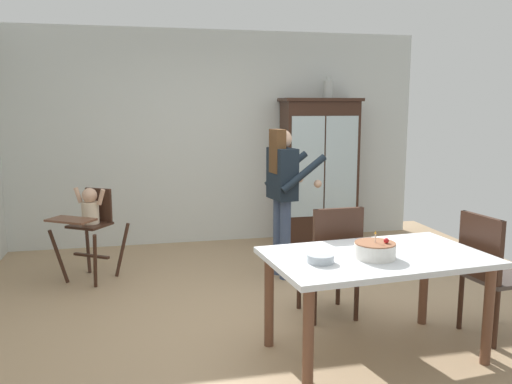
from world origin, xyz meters
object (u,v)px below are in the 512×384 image
at_px(dining_chair_far_side, 333,254).
at_px(ceramic_vase, 328,89).
at_px(china_cabinet, 319,170).
at_px(dining_chair_right_end, 489,267).
at_px(serving_bowl, 320,258).
at_px(high_chair_with_toddler, 90,217).
at_px(adult_person, 283,185).
at_px(dining_table, 376,267).
at_px(birthday_cake, 375,250).

bearing_deg(dining_chair_far_side, ceramic_vase, -111.30).
height_order(china_cabinet, dining_chair_right_end, china_cabinet).
bearing_deg(dining_chair_right_end, serving_bowl, 90.64).
height_order(high_chair_with_toddler, adult_person, adult_person).
distance_m(china_cabinet, ceramic_vase, 1.05).
height_order(high_chair_with_toddler, dining_table, high_chair_with_toddler).
height_order(china_cabinet, adult_person, china_cabinet).
relative_size(ceramic_vase, high_chair_with_toddler, 0.28).
bearing_deg(adult_person, dining_table, 175.76).
bearing_deg(serving_bowl, adult_person, 81.80).
distance_m(dining_table, serving_bowl, 0.47).
bearing_deg(dining_chair_far_side, dining_chair_right_end, 148.25).
relative_size(china_cabinet, birthday_cake, 6.63).
height_order(ceramic_vase, dining_table, ceramic_vase).
distance_m(dining_table, dining_chair_right_end, 0.98).
distance_m(adult_person, dining_table, 1.87).
xyz_separation_m(china_cabinet, birthday_cake, (-0.76, -3.29, -0.14)).
height_order(high_chair_with_toddler, serving_bowl, high_chair_with_toddler).
bearing_deg(birthday_cake, dining_chair_far_side, 91.07).
distance_m(ceramic_vase, serving_bowl, 3.74).
bearing_deg(ceramic_vase, birthday_cake, -104.68).
bearing_deg(adult_person, dining_chair_right_end, -156.45).
bearing_deg(birthday_cake, high_chair_with_toddler, 132.44).
bearing_deg(dining_table, dining_chair_far_side, 95.51).
distance_m(china_cabinet, adult_person, 1.63).
bearing_deg(high_chair_with_toddler, serving_bowl, -20.00).
distance_m(ceramic_vase, dining_chair_right_end, 3.44).
bearing_deg(dining_table, birthday_cake, -122.97).
relative_size(ceramic_vase, adult_person, 0.18).
distance_m(ceramic_vase, dining_chair_far_side, 3.05).
bearing_deg(adult_person, china_cabinet, -41.80).
bearing_deg(dining_chair_right_end, dining_chair_far_side, 53.93).
bearing_deg(dining_table, ceramic_vase, 75.82).
relative_size(dining_table, dining_chair_right_end, 1.65).
relative_size(dining_table, dining_chair_far_side, 1.65).
bearing_deg(birthday_cake, ceramic_vase, 75.32).
relative_size(high_chair_with_toddler, dining_chair_right_end, 0.99).
height_order(china_cabinet, ceramic_vase, ceramic_vase).
relative_size(dining_chair_far_side, dining_chair_right_end, 1.00).
bearing_deg(dining_chair_far_side, high_chair_with_toddler, -38.63).
xyz_separation_m(high_chair_with_toddler, adult_person, (1.92, -0.32, 0.31)).
height_order(dining_table, dining_chair_far_side, dining_chair_far_side).
height_order(adult_person, dining_table, adult_person).
bearing_deg(dining_chair_far_side, serving_bowl, 61.12).
bearing_deg(birthday_cake, serving_bowl, -177.14).
bearing_deg(dining_chair_far_side, dining_table, 93.18).
bearing_deg(high_chair_with_toddler, china_cabinet, 54.53).
distance_m(high_chair_with_toddler, dining_chair_right_end, 3.70).
xyz_separation_m(high_chair_with_toddler, serving_bowl, (1.65, -2.25, 0.11)).
distance_m(ceramic_vase, adult_person, 1.97).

